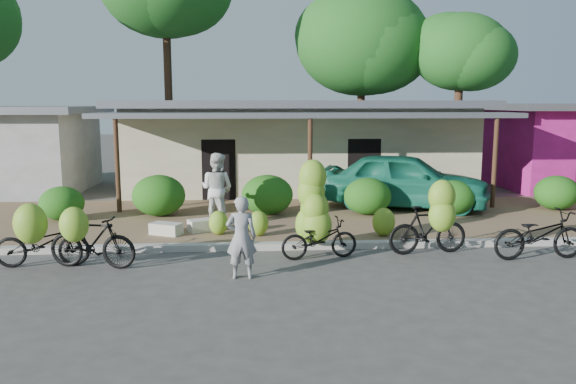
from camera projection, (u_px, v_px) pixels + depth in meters
name	position (u px, v px, depth m)	size (l,w,h in m)	color
ground	(342.00, 275.00, 10.78)	(100.00, 100.00, 0.00)	#413F3D
sidewalk	(314.00, 219.00, 15.70)	(60.00, 6.00, 0.12)	brown
curb	(328.00, 245.00, 12.74)	(60.00, 0.25, 0.15)	#A8A399
shop_main	(297.00, 144.00, 21.28)	(13.00, 8.50, 3.35)	beige
shop_pink	(563.00, 144.00, 22.00)	(6.00, 6.00, 3.25)	#CD1F92
shop_grey	(0.00, 148.00, 20.67)	(7.00, 6.00, 3.15)	#AEAEA8
tree_center_right	(358.00, 40.00, 26.39)	(6.29, 6.26, 8.60)	#45281B
tree_near_right	(456.00, 50.00, 24.76)	(4.40, 4.21, 7.22)	#45281B
hedge_0	(62.00, 203.00, 15.17)	(1.19, 1.07, 0.93)	#1D5814
hedge_1	(159.00, 195.00, 15.76)	(1.49, 1.34, 1.16)	#1D5814
hedge_2	(267.00, 195.00, 15.93)	(1.46, 1.32, 1.14)	#1D5814
hedge_3	(368.00, 196.00, 15.95)	(1.35, 1.22, 1.05)	#1D5814
hedge_4	(453.00, 198.00, 15.91)	(1.27, 1.14, 0.99)	#1D5814
hedge_5	(557.00, 193.00, 16.68)	(1.31, 1.18, 1.02)	#1D5814
bike_far_left	(40.00, 240.00, 11.15)	(1.89, 1.30, 1.41)	black
bike_left	(90.00, 239.00, 11.07)	(1.87, 1.30, 1.36)	black
bike_center	(315.00, 218.00, 12.07)	(1.72, 1.24, 2.06)	black
bike_right	(432.00, 223.00, 12.03)	(1.83, 1.24, 1.72)	black
bike_far_right	(539.00, 235.00, 11.81)	(2.05, 0.83, 1.05)	black
loose_banana_a	(219.00, 223.00, 13.53)	(0.47, 0.40, 0.59)	#7DB42D
loose_banana_b	(258.00, 223.00, 13.40)	(0.49, 0.41, 0.61)	#7DB42D
loose_banana_c	(384.00, 222.00, 13.39)	(0.55, 0.46, 0.68)	#7DB42D
sack_near	(206.00, 225.00, 13.95)	(0.85, 0.40, 0.30)	beige
sack_far	(166.00, 229.00, 13.57)	(0.75, 0.38, 0.28)	beige
vendor	(241.00, 237.00, 10.47)	(0.57, 0.38, 1.58)	gray
bystander	(217.00, 189.00, 14.59)	(0.91, 0.71, 1.88)	silver
teal_van	(405.00, 180.00, 16.92)	(1.99, 4.94, 1.68)	#197156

